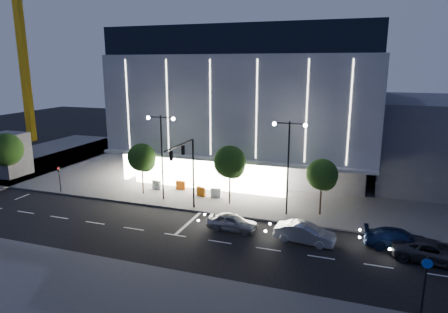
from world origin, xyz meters
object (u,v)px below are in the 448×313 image
object	(u,v)px
traffic_mast	(187,163)
car_fourth	(433,251)
barrier_c	(201,191)
barrier_d	(216,193)
tree_left	(142,159)
ped_signal_far	(59,177)
tree_right	(322,176)
cycle_sign_pole	(424,285)
car_second	(305,233)
tree_mid	(230,164)
tower_crane	(25,26)
car_third	(400,239)
barrier_a	(181,185)
barrier_b	(157,185)
street_lamp_west	(162,145)
car_lead	(232,222)
street_lamp_east	(289,154)

from	to	relation	value
traffic_mast	car_fourth	world-z (taller)	traffic_mast
barrier_c	barrier_d	world-z (taller)	same
tree_left	barrier_d	size ratio (longest dim) A/B	5.20
ped_signal_far	traffic_mast	bearing A→B (deg)	-4.15
tree_right	cycle_sign_pole	bearing A→B (deg)	-64.36
ped_signal_far	car_second	world-z (taller)	ped_signal_far
tree_mid	car_second	size ratio (longest dim) A/B	1.28
traffic_mast	tower_crane	world-z (taller)	tower_crane
car_fourth	car_third	bearing A→B (deg)	62.45
car_second	barrier_a	xyz separation A→B (m)	(-15.19, 8.95, -0.14)
ped_signal_far	cycle_sign_pole	size ratio (longest dim) A/B	0.75
barrier_b	tree_left	bearing A→B (deg)	-100.96
street_lamp_west	tree_left	xyz separation A→B (m)	(-2.97, 1.02, -1.92)
tree_mid	cycle_sign_pole	bearing A→B (deg)	-42.29
car_fourth	tree_mid	bearing A→B (deg)	76.23
ped_signal_far	car_fourth	world-z (taller)	ped_signal_far
cycle_sign_pole	barrier_c	xyz separation A→B (m)	(-19.67, 15.76, -1.64)
car_fourth	barrier_d	world-z (taller)	car_fourth
barrier_c	car_lead	bearing A→B (deg)	-29.07
ped_signal_far	car_fourth	distance (m)	36.90
barrier_c	barrier_a	bearing A→B (deg)	177.30
tree_mid	barrier_a	distance (m)	8.13
car_second	car_fourth	distance (m)	9.21
street_lamp_east	tower_crane	world-z (taller)	tower_crane
street_lamp_west	tree_left	size ratio (longest dim) A/B	1.57
car_fourth	barrier_d	bearing A→B (deg)	74.75
car_lead	barrier_a	xyz separation A→B (m)	(-8.96, 8.58, -0.10)
car_fourth	traffic_mast	bearing A→B (deg)	88.69
tree_mid	barrier_d	xyz separation A→B (m)	(-2.03, 1.33, -3.68)
car_third	barrier_a	xyz separation A→B (m)	(-22.29, 7.66, -0.11)
barrier_b	traffic_mast	bearing A→B (deg)	-32.29
tree_right	barrier_b	size ratio (longest dim) A/B	5.01
traffic_mast	tree_right	distance (m)	12.63
tower_crane	tree_mid	distance (m)	52.17
street_lamp_east	car_second	world-z (taller)	street_lamp_east
car_lead	barrier_b	distance (m)	13.92
street_lamp_east	car_third	bearing A→B (deg)	-22.86
car_third	barrier_d	world-z (taller)	car_third
barrier_c	barrier_d	size ratio (longest dim) A/B	1.00
tree_mid	barrier_b	distance (m)	10.22
car_lead	car_fourth	distance (m)	15.45
street_lamp_west	barrier_c	distance (m)	6.66
ped_signal_far	barrier_c	bearing A→B (deg)	13.74
tree_mid	car_second	bearing A→B (deg)	-36.92
tree_right	barrier_c	world-z (taller)	tree_right
street_lamp_west	barrier_a	size ratio (longest dim) A/B	8.18
tree_left	barrier_c	size ratio (longest dim) A/B	5.20
car_fourth	barrier_b	bearing A→B (deg)	79.33
traffic_mast	tower_crane	xyz separation A→B (m)	(-41.92, 24.66, 15.48)
traffic_mast	tree_right	bearing A→B (deg)	17.02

